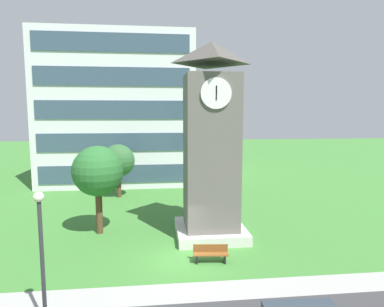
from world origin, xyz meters
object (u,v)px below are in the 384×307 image
(street_lamp, at_px, (41,243))
(tree_near_tower, at_px, (118,161))
(clock_tower, at_px, (211,151))
(tree_streetside, at_px, (98,172))
(park_bench, at_px, (211,253))

(street_lamp, distance_m, tree_near_tower, 18.57)
(clock_tower, relative_size, tree_streetside, 2.10)
(street_lamp, xyz_separation_m, tree_streetside, (0.33, 9.36, 0.86))
(clock_tower, bearing_deg, tree_streetside, 170.50)
(park_bench, bearing_deg, tree_near_tower, 113.64)
(clock_tower, bearing_deg, tree_near_tower, 123.11)
(tree_streetside, xyz_separation_m, tree_near_tower, (0.21, 9.20, -0.65))
(clock_tower, height_order, tree_near_tower, clock_tower)
(street_lamp, bearing_deg, park_bench, 33.87)
(park_bench, height_order, street_lamp, street_lamp)
(tree_streetside, bearing_deg, tree_near_tower, 88.69)
(street_lamp, relative_size, tree_near_tower, 1.02)
(clock_tower, relative_size, park_bench, 6.41)
(street_lamp, height_order, tree_near_tower, street_lamp)
(tree_streetside, height_order, tree_near_tower, tree_streetside)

